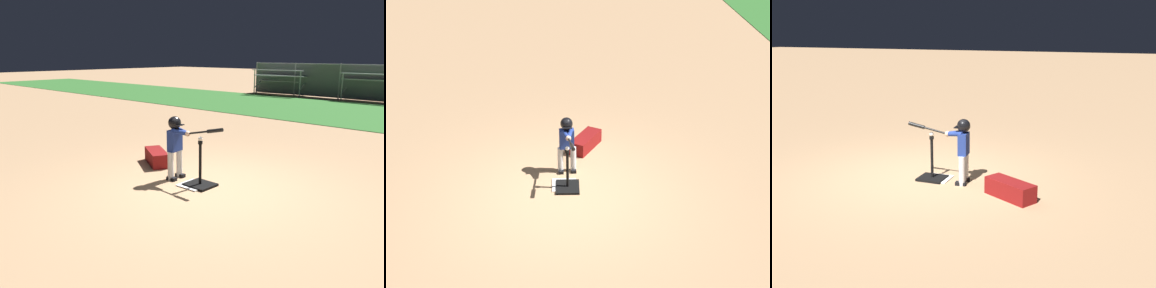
# 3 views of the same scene
# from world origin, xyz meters

# --- Properties ---
(ground_plane) EXTENTS (90.00, 90.00, 0.00)m
(ground_plane) POSITION_xyz_m (0.00, 0.00, 0.00)
(ground_plane) COLOR tan
(home_plate) EXTENTS (0.45, 0.45, 0.02)m
(home_plate) POSITION_xyz_m (-0.29, -0.04, 0.01)
(home_plate) COLOR white
(home_plate) RESTS_ON ground_plane
(batting_tee) EXTENTS (0.47, 0.42, 0.77)m
(batting_tee) POSITION_xyz_m (-0.21, 0.02, 0.10)
(batting_tee) COLOR black
(batting_tee) RESTS_ON ground_plane
(batter_child) EXTENTS (1.09, 0.36, 1.12)m
(batter_child) POSITION_xyz_m (-0.75, 0.02, 0.71)
(batter_child) COLOR silver
(batter_child) RESTS_ON ground_plane
(baseball) EXTENTS (0.07, 0.07, 0.07)m
(baseball) POSITION_xyz_m (-0.21, 0.02, 0.81)
(baseball) COLOR white
(baseball) RESTS_ON batting_tee
(equipment_bag) EXTENTS (0.89, 0.69, 0.28)m
(equipment_bag) POSITION_xyz_m (-1.72, 0.40, 0.14)
(equipment_bag) COLOR maroon
(equipment_bag) RESTS_ON ground_plane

